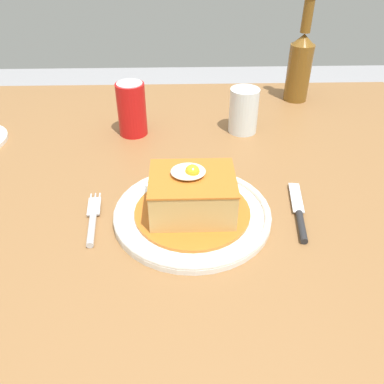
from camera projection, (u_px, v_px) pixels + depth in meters
The scene contains 9 objects.
ground_plane at pixel (173, 377), 1.27m from camera, with size 6.00×6.00×0.00m, color #99999E.
dining_table at pixel (165, 212), 0.87m from camera, with size 1.33×0.99×0.78m.
main_plate at pixel (192, 213), 0.69m from camera, with size 0.27×0.27×0.02m.
sandwich_meal at pixel (192, 196), 0.67m from camera, with size 0.20×0.20×0.10m.
fork at pixel (92, 222), 0.68m from camera, with size 0.03×0.14×0.01m.
knife at pixel (300, 218), 0.68m from camera, with size 0.04×0.17×0.01m.
soda_can at pixel (132, 109), 0.92m from camera, with size 0.07×0.07×0.12m.
beer_bottle_amber at pixel (300, 64), 1.06m from camera, with size 0.06×0.06×0.27m.
drinking_glass at pixel (243, 114), 0.94m from camera, with size 0.07×0.07×0.10m.
Camera 1 is at (0.04, -0.69, 1.22)m, focal length 37.25 mm.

